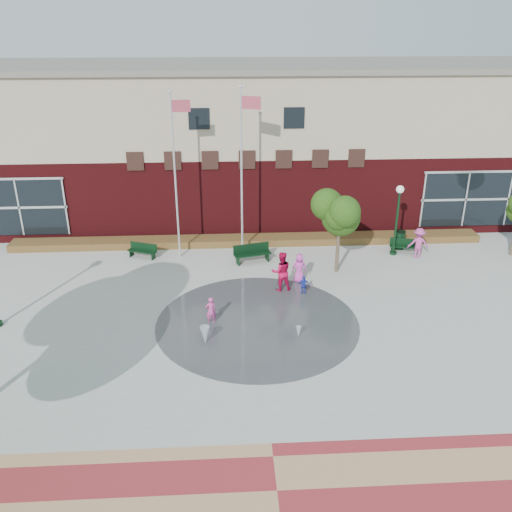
{
  "coord_description": "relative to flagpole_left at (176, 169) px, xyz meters",
  "views": [
    {
      "loc": [
        -1.18,
        -16.43,
        11.58
      ],
      "look_at": [
        0.0,
        4.0,
        2.6
      ],
      "focal_mm": 38.0,
      "sensor_mm": 36.0,
      "label": 1
    }
  ],
  "objects": [
    {
      "name": "ground",
      "position": [
        3.64,
        -10.04,
        -4.76
      ],
      "size": [
        120.0,
        120.0,
        0.0
      ],
      "primitive_type": "plane",
      "color": "#666056",
      "rests_on": "ground"
    },
    {
      "name": "plaza_concrete",
      "position": [
        3.64,
        -6.04,
        -4.75
      ],
      "size": [
        46.0,
        18.0,
        0.01
      ],
      "primitive_type": "cube",
      "color": "#A8A8A0",
      "rests_on": "ground"
    },
    {
      "name": "splash_pad",
      "position": [
        3.64,
        -7.04,
        -4.75
      ],
      "size": [
        8.4,
        8.4,
        0.01
      ],
      "primitive_type": "cylinder",
      "color": "#383A3D",
      "rests_on": "ground"
    },
    {
      "name": "library_building",
      "position": [
        3.64,
        7.44,
        -0.11
      ],
      "size": [
        44.4,
        10.4,
        9.2
      ],
      "color": "#4A0C0F",
      "rests_on": "ground"
    },
    {
      "name": "flower_bed",
      "position": [
        3.64,
        1.56,
        -4.76
      ],
      "size": [
        26.0,
        1.2,
        0.4
      ],
      "primitive_type": "cube",
      "color": "#9C2F1F",
      "rests_on": "ground"
    },
    {
      "name": "flagpole_left",
      "position": [
        0.0,
        0.0,
        0.0
      ],
      "size": [
        1.0,
        0.18,
        8.54
      ],
      "rotation": [
        0.0,
        0.0,
        0.1
      ],
      "color": "silver",
      "rests_on": "ground"
    },
    {
      "name": "flagpole_right",
      "position": [
        3.32,
        0.06,
        0.13
      ],
      "size": [
        1.03,
        0.43,
        8.74
      ],
      "rotation": [
        0.0,
        0.0,
        -0.34
      ],
      "color": "silver",
      "rests_on": "ground"
    },
    {
      "name": "lamp_right",
      "position": [
        11.34,
        -0.34,
        -2.38
      ],
      "size": [
        0.4,
        0.4,
        3.82
      ],
      "color": "black",
      "rests_on": "ground"
    },
    {
      "name": "bench_left",
      "position": [
        -2.0,
        -0.01,
        -4.51
      ],
      "size": [
        1.6,
        0.97,
        0.78
      ],
      "rotation": [
        0.0,
        0.0,
        -0.38
      ],
      "color": "black",
      "rests_on": "ground"
    },
    {
      "name": "bench_mid",
      "position": [
        3.75,
        -0.94,
        -4.44
      ],
      "size": [
        1.99,
        1.01,
        0.97
      ],
      "rotation": [
        0.0,
        0.0,
        0.26
      ],
      "color": "black",
      "rests_on": "ground"
    },
    {
      "name": "bench_right",
      "position": [
        11.97,
        -0.16,
        -4.51
      ],
      "size": [
        1.6,
        0.82,
        0.77
      ],
      "rotation": [
        0.0,
        0.0,
        -0.27
      ],
      "color": "black",
      "rests_on": "ground"
    },
    {
      "name": "trash_can",
      "position": [
        11.84,
        0.41,
        -4.23
      ],
      "size": [
        0.63,
        0.63,
        1.03
      ],
      "color": "black",
      "rests_on": "ground"
    },
    {
      "name": "tree_mid",
      "position": [
        7.87,
        -2.29,
        -1.71
      ],
      "size": [
        2.48,
        2.48,
        4.18
      ],
      "color": "#46382A",
      "rests_on": "ground"
    },
    {
      "name": "water_jet_a",
      "position": [
        1.53,
        -8.54,
        -4.76
      ],
      "size": [
        0.39,
        0.39,
        0.75
      ],
      "primitive_type": "cone",
      "rotation": [
        3.14,
        0.0,
        0.0
      ],
      "color": "white",
      "rests_on": "ground"
    },
    {
      "name": "water_jet_b",
      "position": [
        5.19,
        -8.32,
        -4.76
      ],
      "size": [
        0.22,
        0.22,
        0.5
      ],
      "primitive_type": "cone",
      "rotation": [
        3.14,
        0.0,
        0.0
      ],
      "color": "white",
      "rests_on": "ground"
    },
    {
      "name": "child_splash",
      "position": [
        1.73,
        -6.96,
        -4.15
      ],
      "size": [
        0.5,
        0.4,
        1.21
      ],
      "primitive_type": "imported",
      "rotation": [
        0.0,
        0.0,
        3.43
      ],
      "color": "#CE3F90",
      "rests_on": "ground"
    },
    {
      "name": "adult_red",
      "position": [
        4.92,
        -4.15,
        -3.8
      ],
      "size": [
        1.01,
        0.83,
        1.92
      ],
      "primitive_type": "imported",
      "rotation": [
        0.0,
        0.0,
        3.26
      ],
      "color": "#C40B3F",
      "rests_on": "ground"
    },
    {
      "name": "adult_pink",
      "position": [
        5.87,
        -3.3,
        -4.04
      ],
      "size": [
        0.71,
        0.47,
        1.43
      ],
      "primitive_type": "imported",
      "rotation": [
        0.0,
        0.0,
        3.16
      ],
      "color": "#DD3FB4",
      "rests_on": "ground"
    },
    {
      "name": "child_blue",
      "position": [
        5.9,
        -4.61,
        -4.3
      ],
      "size": [
        0.55,
        0.25,
        0.92
      ],
      "primitive_type": "imported",
      "rotation": [
        0.0,
        0.0,
        3.2
      ],
      "color": "#2437B5",
      "rests_on": "ground"
    },
    {
      "name": "person_bench",
      "position": [
        12.46,
        -0.84,
        -3.93
      ],
      "size": [
        1.15,
        0.76,
        1.65
      ],
      "primitive_type": "imported",
      "rotation": [
        0.0,
        0.0,
        3.0
      ],
      "color": "#BF4192",
      "rests_on": "ground"
    }
  ]
}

